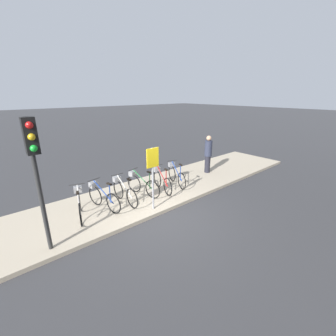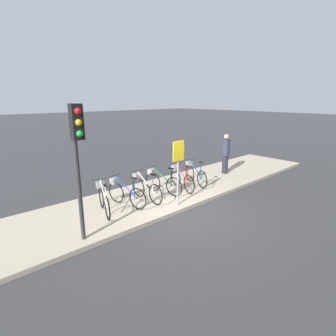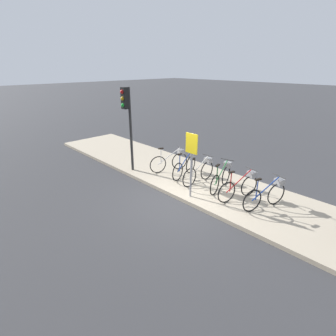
% 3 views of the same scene
% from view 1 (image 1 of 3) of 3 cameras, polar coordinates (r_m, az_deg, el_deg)
% --- Properties ---
extents(ground_plane, '(120.00, 120.00, 0.00)m').
position_cam_1_polar(ground_plane, '(7.31, -2.66, -12.12)').
color(ground_plane, '#38383A').
extents(sidewalk, '(17.35, 2.93, 0.12)m').
position_cam_1_polar(sidewalk, '(8.36, -8.93, -7.74)').
color(sidewalk, '#B7A88E').
rests_on(sidewalk, ground_plane).
extents(parked_bicycle_0, '(0.64, 1.54, 0.99)m').
position_cam_1_polar(parked_bicycle_0, '(7.38, -21.59, -8.32)').
color(parked_bicycle_0, black).
rests_on(parked_bicycle_0, sidewalk).
extents(parked_bicycle_1, '(0.50, 1.58, 0.99)m').
position_cam_1_polar(parked_bicycle_1, '(7.63, -16.42, -6.82)').
color(parked_bicycle_1, black).
rests_on(parked_bicycle_1, sidewalk).
extents(parked_bicycle_2, '(0.46, 1.61, 0.99)m').
position_cam_1_polar(parked_bicycle_2, '(7.87, -11.26, -5.59)').
color(parked_bicycle_2, black).
rests_on(parked_bicycle_2, sidewalk).
extents(parked_bicycle_3, '(0.52, 1.58, 0.99)m').
position_cam_1_polar(parked_bicycle_3, '(8.37, -6.85, -3.88)').
color(parked_bicycle_3, black).
rests_on(parked_bicycle_3, sidewalk).
extents(parked_bicycle_4, '(0.55, 1.57, 0.99)m').
position_cam_1_polar(parked_bicycle_4, '(8.68, -1.73, -2.90)').
color(parked_bicycle_4, black).
rests_on(parked_bicycle_4, sidewalk).
extents(parked_bicycle_5, '(0.62, 1.55, 0.99)m').
position_cam_1_polar(parked_bicycle_5, '(9.24, 1.97, -1.56)').
color(parked_bicycle_5, black).
rests_on(parked_bicycle_5, sidewalk).
extents(pedestrian, '(0.34, 0.34, 1.76)m').
position_cam_1_polar(pedestrian, '(10.66, 10.14, 3.69)').
color(pedestrian, '#23232D').
rests_on(pedestrian, sidewalk).
extents(traffic_light, '(0.24, 0.40, 3.16)m').
position_cam_1_polar(traffic_light, '(5.45, -30.80, 1.86)').
color(traffic_light, '#2D2D2D').
rests_on(traffic_light, sidewalk).
extents(sign_post, '(0.44, 0.07, 2.04)m').
position_cam_1_polar(sign_post, '(6.93, -3.90, -0.13)').
color(sign_post, '#99999E').
rests_on(sign_post, sidewalk).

